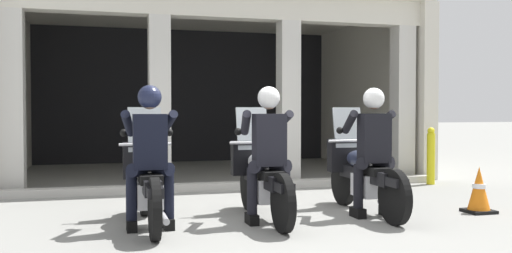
% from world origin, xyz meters
% --- Properties ---
extents(ground_plane, '(80.00, 80.00, 0.00)m').
position_xyz_m(ground_plane, '(0.00, 3.00, 0.00)').
color(ground_plane, gray).
extents(station_building, '(7.94, 5.33, 3.48)m').
position_xyz_m(station_building, '(0.22, 5.55, 2.16)').
color(station_building, black).
rests_on(station_building, ground).
extents(kerb_strip, '(7.44, 0.24, 0.12)m').
position_xyz_m(kerb_strip, '(0.22, 2.38, 0.06)').
color(kerb_strip, '#B7B5AD').
rests_on(kerb_strip, ground).
extents(motorcycle_left, '(0.62, 2.04, 1.35)m').
position_xyz_m(motorcycle_left, '(-1.35, -0.12, 0.50)').
color(motorcycle_left, black).
rests_on(motorcycle_left, ground).
extents(police_officer_left, '(0.63, 0.61, 1.58)m').
position_xyz_m(police_officer_left, '(-1.35, -0.40, 0.94)').
color(police_officer_left, black).
rests_on(police_officer_left, ground).
extents(motorcycle_center, '(0.62, 2.04, 1.35)m').
position_xyz_m(motorcycle_center, '(0.00, -0.12, 0.50)').
color(motorcycle_center, black).
rests_on(motorcycle_center, ground).
extents(police_officer_center, '(0.63, 0.61, 1.58)m').
position_xyz_m(police_officer_center, '(0.00, -0.41, 0.94)').
color(police_officer_center, black).
rests_on(police_officer_center, ground).
extents(motorcycle_right, '(0.62, 2.04, 1.35)m').
position_xyz_m(motorcycle_right, '(1.35, -0.08, 0.50)').
color(motorcycle_right, black).
rests_on(motorcycle_right, ground).
extents(police_officer_right, '(0.63, 0.61, 1.58)m').
position_xyz_m(police_officer_right, '(1.35, -0.37, 0.94)').
color(police_officer_right, black).
rests_on(police_officer_right, ground).
extents(traffic_cone_flank, '(0.34, 0.34, 0.59)m').
position_xyz_m(traffic_cone_flank, '(2.78, -0.49, 0.29)').
color(traffic_cone_flank, black).
rests_on(traffic_cone_flank, ground).
extents(bollard_kerbside, '(0.14, 0.14, 1.01)m').
position_xyz_m(bollard_kerbside, '(3.73, 2.05, 0.50)').
color(bollard_kerbside, yellow).
rests_on(bollard_kerbside, ground).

